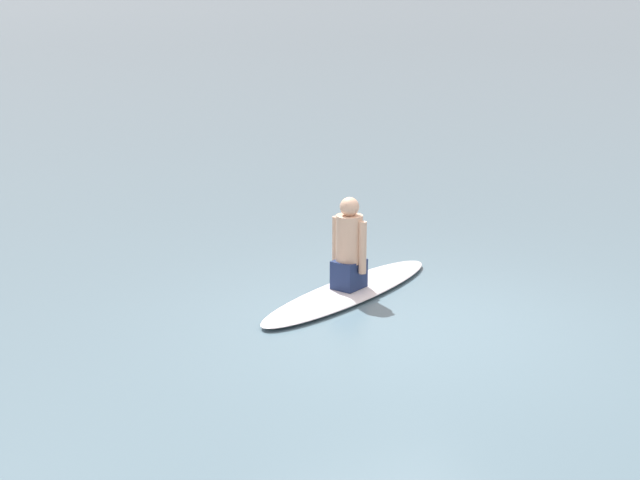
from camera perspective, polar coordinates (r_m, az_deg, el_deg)
ground_plane at (r=9.62m, az=4.87°, el=-4.95°), size 400.00×400.00×0.00m
surfboard at (r=10.37m, az=1.75°, el=-3.12°), size 2.87×1.79×0.08m
person_paddler at (r=10.22m, az=1.77°, el=-0.45°), size 0.42×0.44×1.02m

